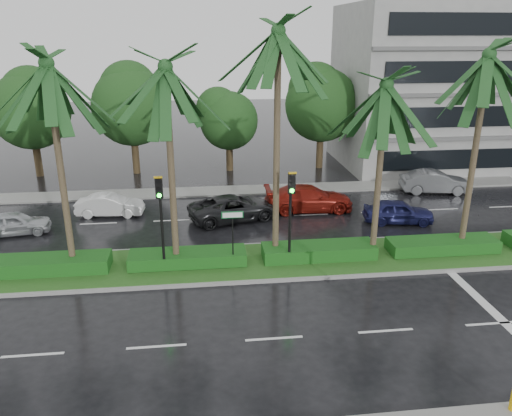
{
  "coord_description": "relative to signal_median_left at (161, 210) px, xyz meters",
  "views": [
    {
      "loc": [
        -2.34,
        -19.55,
        9.98
      ],
      "look_at": [
        0.14,
        1.5,
        2.5
      ],
      "focal_mm": 35.0,
      "sensor_mm": 36.0,
      "label": 1
    }
  ],
  "objects": [
    {
      "name": "ground",
      "position": [
        4.0,
        -0.3,
        -3.0
      ],
      "size": [
        120.0,
        120.0,
        0.0
      ],
      "primitive_type": "plane",
      "color": "black",
      "rests_on": "ground"
    },
    {
      "name": "far_sidewalk",
      "position": [
        4.0,
        11.7,
        -2.94
      ],
      "size": [
        40.0,
        2.0,
        0.12
      ],
      "primitive_type": "cube",
      "color": "gray",
      "rests_on": "ground"
    },
    {
      "name": "median",
      "position": [
        4.0,
        0.7,
        -2.92
      ],
      "size": [
        36.0,
        4.0,
        0.15
      ],
      "color": "gray",
      "rests_on": "ground"
    },
    {
      "name": "hedge",
      "position": [
        4.0,
        0.7,
        -2.55
      ],
      "size": [
        35.2,
        1.4,
        0.6
      ],
      "color": "#124213",
      "rests_on": "median"
    },
    {
      "name": "lane_markings",
      "position": [
        7.04,
        -0.73,
        -2.99
      ],
      "size": [
        34.0,
        13.06,
        0.01
      ],
      "color": "silver",
      "rests_on": "ground"
    },
    {
      "name": "palm_row",
      "position": [
        2.75,
        0.72,
        5.32
      ],
      "size": [
        26.3,
        4.2,
        10.71
      ],
      "color": "#423226",
      "rests_on": "median"
    },
    {
      "name": "signal_median_left",
      "position": [
        0.0,
        0.0,
        0.0
      ],
      "size": [
        0.34,
        0.42,
        4.36
      ],
      "color": "black",
      "rests_on": "median"
    },
    {
      "name": "signal_median_right",
      "position": [
        5.5,
        0.0,
        0.0
      ],
      "size": [
        0.34,
        0.42,
        4.36
      ],
      "color": "black",
      "rests_on": "median"
    },
    {
      "name": "street_sign",
      "position": [
        3.0,
        0.18,
        -0.87
      ],
      "size": [
        0.95,
        0.09,
        2.6
      ],
      "color": "black",
      "rests_on": "median"
    },
    {
      "name": "bg_trees",
      "position": [
        3.8,
        17.29,
        2.01
      ],
      "size": [
        33.42,
        5.65,
        8.17
      ],
      "color": "#362B18",
      "rests_on": "ground"
    },
    {
      "name": "building",
      "position": [
        21.0,
        17.7,
        3.0
      ],
      "size": [
        16.0,
        10.0,
        12.0
      ],
      "primitive_type": "cube",
      "color": "gray",
      "rests_on": "ground"
    },
    {
      "name": "car_silver",
      "position": [
        -8.01,
        5.63,
        -2.39
      ],
      "size": [
        2.01,
        3.77,
        1.22
      ],
      "primitive_type": "imported",
      "rotation": [
        0.0,
        0.0,
        1.74
      ],
      "color": "#B2B5BA",
      "rests_on": "ground"
    },
    {
      "name": "car_white",
      "position": [
        -3.51,
        7.99,
        -2.38
      ],
      "size": [
        1.57,
        3.86,
        1.24
      ],
      "primitive_type": "imported",
      "rotation": [
        0.0,
        0.0,
        1.5
      ],
      "color": "silver",
      "rests_on": "ground"
    },
    {
      "name": "car_darkgrey",
      "position": [
        3.5,
        6.46,
        -2.3
      ],
      "size": [
        3.66,
        5.49,
        1.4
      ],
      "primitive_type": "imported",
      "rotation": [
        0.0,
        0.0,
        1.86
      ],
      "color": "black",
      "rests_on": "ground"
    },
    {
      "name": "car_red",
      "position": [
        8.0,
        7.47,
        -2.25
      ],
      "size": [
        2.22,
        5.23,
        1.51
      ],
      "primitive_type": "imported",
      "rotation": [
        0.0,
        0.0,
        1.55
      ],
      "color": "maroon",
      "rests_on": "ground"
    },
    {
      "name": "car_blue",
      "position": [
        12.5,
        4.93,
        -2.35
      ],
      "size": [
        2.11,
        3.99,
        1.29
      ],
      "primitive_type": "imported",
      "rotation": [
        0.0,
        0.0,
        1.41
      ],
      "color": "#1A1C4E",
      "rests_on": "ground"
    },
    {
      "name": "car_grey",
      "position": [
        17.0,
        9.92,
        -2.27
      ],
      "size": [
        2.24,
        4.63,
        1.46
      ],
      "primitive_type": "imported",
      "rotation": [
        0.0,
        0.0,
        1.41
      ],
      "color": "#56585B",
      "rests_on": "ground"
    }
  ]
}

